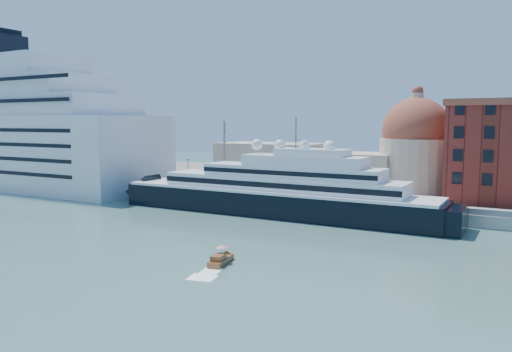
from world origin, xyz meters
The scene contains 9 objects.
ground centered at (0.00, 0.00, 0.00)m, with size 400.00×400.00×0.00m, color #3C6761.
quay centered at (0.00, 34.00, 1.25)m, with size 180.00×10.00×2.50m, color gray.
land centered at (0.00, 75.00, 1.00)m, with size 260.00×72.00×2.00m, color slate.
quay_fence centered at (0.00, 29.50, 3.10)m, with size 180.00×0.10×1.20m, color slate.
superyacht centered at (-3.53, 23.00, 4.27)m, with size 82.80×11.48×24.75m.
service_barge centered at (-56.93, 19.99, 0.73)m, with size 11.49×4.58×2.53m.
water_taxi centered at (10.04, -14.89, 0.67)m, with size 3.14×6.13×2.78m.
church centered at (6.39, 57.72, 10.91)m, with size 66.00×18.00×25.50m.
lamp_posts centered at (-12.67, 32.27, 9.84)m, with size 120.80×2.40×18.00m.
Camera 1 is at (48.36, -73.16, 20.22)m, focal length 35.00 mm.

